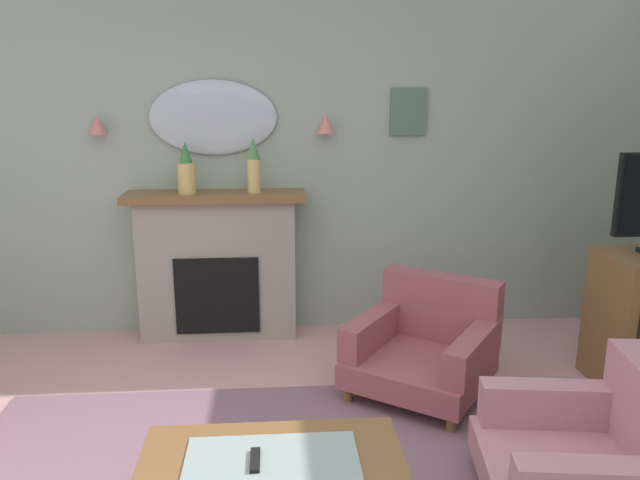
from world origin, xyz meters
The scene contains 12 objects.
wall_back centered at (0.00, 2.56, 1.45)m, with size 7.27×0.10×2.90m, color #93A393.
fireplace centered at (-0.37, 2.34, 0.57)m, with size 1.36×0.36×1.16m.
mantel_vase_left centered at (-0.57, 2.31, 1.33)m, with size 0.13×0.13×0.39m.
mantel_vase_centre centered at (-0.07, 2.31, 1.37)m, with size 0.10×0.10×0.41m.
wall_mirror centered at (-0.37, 2.48, 1.71)m, with size 0.96×0.06×0.56m, color #B2BCC6.
wall_sconce_left centered at (-1.22, 2.43, 1.66)m, with size 0.14×0.14×0.14m, color #D17066.
wall_sconce_right centered at (0.48, 2.43, 1.66)m, with size 0.14×0.14×0.14m, color #D17066.
framed_picture centered at (1.13, 2.49, 1.75)m, with size 0.28×0.03×0.36m, color #4C6B56.
coffee_table centered at (0.05, -0.06, 0.38)m, with size 1.10×0.60×0.45m.
tv_remote centered at (-0.02, -0.08, 0.45)m, with size 0.04×0.16×0.02m, color black.
armchair_in_corner centered at (1.05, 1.35, 0.31)m, with size 1.13×1.13×0.71m.
armchair_near_fireplace centered at (1.51, 0.07, 0.31)m, with size 0.92×0.91×0.71m.
Camera 1 is at (0.08, -2.31, 1.93)m, focal length 34.57 mm.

